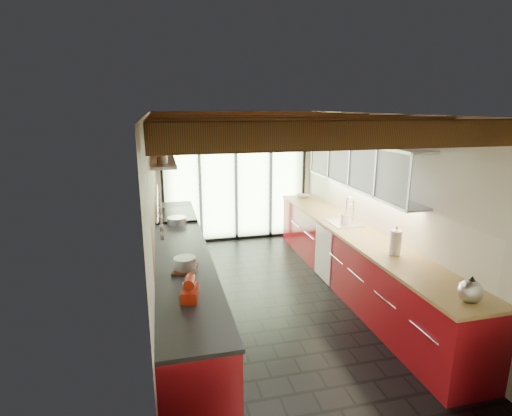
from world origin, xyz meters
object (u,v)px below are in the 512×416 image
Objects in this scene: kettle at (471,290)px; soap_bottle at (345,217)px; bowl at (303,196)px; paper_towel at (396,243)px; stand_mixer at (190,290)px.

kettle reaches higher than soap_bottle.
bowl is at bearing 90.00° from kettle.
paper_towel is 3.26m from bowl.
kettle is at bearing -90.00° from soap_bottle.
bowl is at bearing 90.00° from soap_bottle.
paper_towel is at bearing -90.00° from soap_bottle.
kettle reaches higher than bowl.
paper_towel reaches higher than stand_mixer.
stand_mixer is 4.60m from bowl.
stand_mixer is 2.63m from kettle.
stand_mixer is at bearing -167.20° from paper_towel.
soap_bottle is (2.54, 1.96, 0.01)m from stand_mixer.
paper_towel reaches higher than bowl.
soap_bottle is (0.00, 1.38, -0.05)m from paper_towel.
kettle is at bearing -90.00° from bowl.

